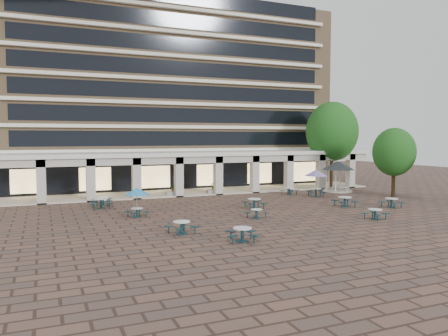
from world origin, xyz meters
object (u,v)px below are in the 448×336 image
Objects in this scene: picnic_table_1 at (182,226)px; planter_right at (214,189)px; picnic_table_2 at (375,213)px; planter_left at (173,192)px; gazebo at (338,169)px; picnic_table_0 at (242,233)px.

picnic_table_1 is 18.96m from planter_right.
planter_left is (-10.08, 17.57, 0.03)m from picnic_table_2.
gazebo reaches higher than planter_right.
planter_left is 4.42m from planter_right.
picnic_table_1 is 25.98m from gazebo.
planter_left is at bearing 103.40° from picnic_table_0.
picnic_table_1 is 1.39× the size of planter_left.
picnic_table_2 is (14.38, -0.73, -0.03)m from picnic_table_1.
picnic_table_1 is 1.09× the size of picnic_table_2.
picnic_table_0 is 1.12× the size of picnic_table_2.
planter_right is (8.71, 16.84, 0.11)m from picnic_table_1.
planter_right is (-5.67, 17.57, 0.14)m from picnic_table_2.
picnic_table_0 is 1.43× the size of planter_left.
picnic_table_1 is 0.59× the size of gazebo.
picnic_table_0 is 4.14m from picnic_table_1.
picnic_table_0 is 25.83m from gazebo.
planter_right is at bearing -0.00° from planter_left.
picnic_table_1 is at bearing -148.16° from gazebo.
picnic_table_0 is at bearing -106.98° from planter_right.
planter_left is (4.30, 16.84, -0.00)m from picnic_table_1.
planter_left is (1.72, 20.08, -0.02)m from picnic_table_0.
picnic_table_0 reaches higher than picnic_table_1.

